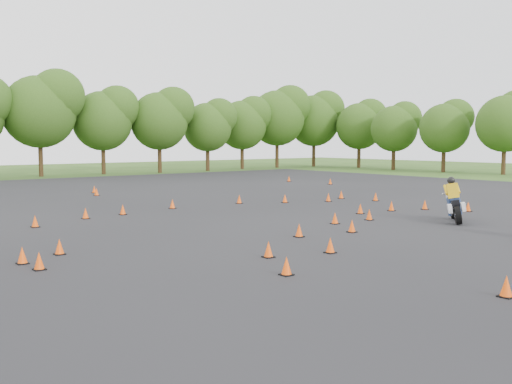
# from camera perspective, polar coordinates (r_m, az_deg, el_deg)

# --- Properties ---
(ground) EXTENTS (140.00, 140.00, 0.00)m
(ground) POSITION_cam_1_polar(r_m,az_deg,el_deg) (21.44, 6.68, -3.94)
(ground) COLOR #2D5119
(ground) RESTS_ON ground
(asphalt_pad) EXTENTS (62.00, 62.00, 0.00)m
(asphalt_pad) POSITION_cam_1_polar(r_m,az_deg,el_deg) (25.97, -2.75, -2.32)
(asphalt_pad) COLOR black
(asphalt_pad) RESTS_ON ground
(treeline) EXTENTS (86.97, 32.35, 10.97)m
(treeline) POSITION_cam_1_polar(r_m,az_deg,el_deg) (53.05, -18.77, 6.24)
(treeline) COLOR #2C4B15
(treeline) RESTS_ON ground
(traffic_cones) EXTENTS (37.03, 32.41, 0.45)m
(traffic_cones) POSITION_cam_1_polar(r_m,az_deg,el_deg) (24.71, -3.12, -2.18)
(traffic_cones) COLOR #FD520A
(traffic_cones) RESTS_ON asphalt_pad
(rider_yellow) EXTENTS (2.40, 2.13, 1.90)m
(rider_yellow) POSITION_cam_1_polar(r_m,az_deg,el_deg) (25.10, 19.48, -0.68)
(rider_yellow) COLOR gold
(rider_yellow) RESTS_ON ground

